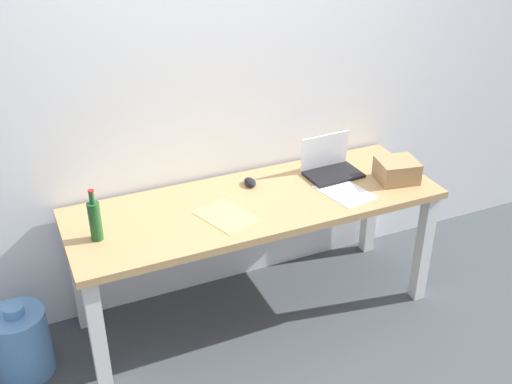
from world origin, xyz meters
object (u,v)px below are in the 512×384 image
Objects in this scene: desk at (256,216)px; computer_mouse at (250,182)px; beer_bottle at (95,220)px; water_cooler_jug at (21,343)px; laptop_right at (330,166)px; cardboard_box at (397,170)px.

computer_mouse is (0.04, 0.17, 0.11)m from desk.
beer_bottle is 0.78m from water_cooler_jug.
beer_bottle reaches higher than desk.
desk is 0.85m from beer_bottle.
desk is 6.29× the size of laptop_right.
computer_mouse is at bearing 173.04° from laptop_right.
cardboard_box is (0.80, -0.10, 0.15)m from desk.
water_cooler_jug is (-1.77, -0.08, -0.59)m from laptop_right.
beer_bottle is 2.62× the size of computer_mouse.
water_cooler_jug is (-1.30, -0.13, -0.56)m from computer_mouse.
desk is at bearing 172.59° from cardboard_box.
beer_bottle is (-1.34, -0.14, 0.06)m from laptop_right.
cardboard_box reaches higher than computer_mouse.
laptop_right is 3.13× the size of computer_mouse.
laptop_right reaches higher than computer_mouse.
desk is at bearing -98.32° from computer_mouse.
water_cooler_jug is at bearing 178.37° from desk.
laptop_right is 1.48× the size of cardboard_box.
desk is 9.32× the size of cardboard_box.
beer_bottle reaches higher than laptop_right.
computer_mouse is 1.42m from water_cooler_jug.
desk is at bearing -167.59° from laptop_right.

